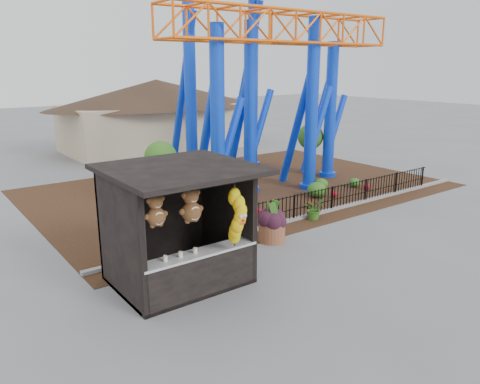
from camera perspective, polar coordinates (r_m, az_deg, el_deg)
ground at (r=13.42m, az=6.54°, el=-9.12°), size 120.00×120.00×0.00m
mulch_bed at (r=21.66m, az=-0.09°, el=0.50°), size 18.00×12.00×0.02m
curb at (r=18.03m, az=9.39°, el=-2.58°), size 18.00×0.18×0.12m
prize_booth at (r=11.86m, az=-6.96°, el=-4.49°), size 3.50×3.40×3.12m
picket_fence at (r=18.54m, az=11.40°, el=-0.77°), size 12.20×0.06×1.00m
roller_coaster at (r=21.83m, az=2.00°, el=17.66°), size 11.00×6.37×10.82m
terracotta_planter at (r=15.15m, az=3.90°, el=-4.89°), size 1.11×1.11×0.62m
planter_foliage at (r=14.94m, az=3.94°, el=-2.62°), size 0.70×0.70×0.64m
potted_plant at (r=17.38m, az=8.99°, el=-2.01°), size 0.88×0.81×0.84m
landscaping at (r=19.92m, az=4.25°, el=0.13°), size 7.69×4.17×0.76m
pavilion at (r=32.36m, az=-10.08°, el=10.65°), size 15.00×15.00×4.80m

